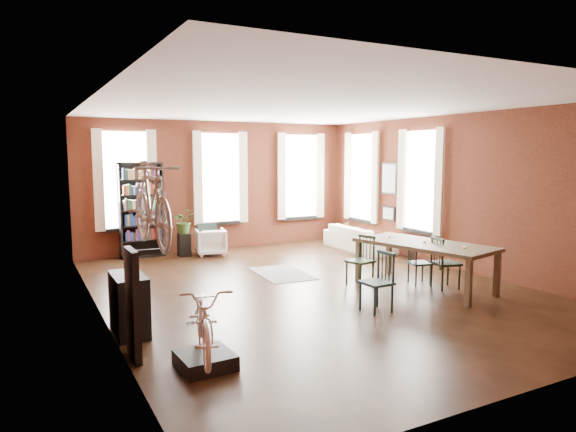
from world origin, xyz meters
TOP-DOWN VIEW (x-y plane):
  - room at (0.25, 0.62)m, footprint 9.00×9.04m
  - dining_table at (1.81, -0.93)m, footprint 1.64×2.61m
  - dining_chair_a at (0.22, -1.64)m, footprint 0.44×0.44m
  - dining_chair_b at (0.93, -0.23)m, footprint 0.50×0.50m
  - dining_chair_c at (2.15, -1.12)m, footprint 0.50×0.50m
  - dining_chair_d at (1.99, -0.64)m, footprint 0.43×0.43m
  - bookshelf at (-2.00, 4.30)m, footprint 1.00×0.32m
  - white_armchair at (-0.52, 3.76)m, footprint 0.78×0.74m
  - cream_sofa at (2.95, 2.60)m, footprint 0.61×2.08m
  - striped_rug at (0.09, 1.24)m, footprint 1.03×1.55m
  - bike_trainer at (-2.75, -2.43)m, footprint 0.61×0.61m
  - bike_wall_rack at (-3.40, -1.80)m, footprint 0.16×0.60m
  - console_table at (-3.28, -0.90)m, footprint 0.40×0.80m
  - plant_stand at (-1.11, 3.93)m, footprint 0.27×0.27m
  - plant_by_sofa at (3.12, 3.56)m, footprint 0.50×0.67m
  - plant_small at (3.15, 0.00)m, footprint 0.39×0.43m
  - bicycle_floor at (-2.76, -2.42)m, footprint 0.72×0.92m
  - bicycle_hung at (-3.15, -1.80)m, footprint 0.47×1.00m
  - plant_on_stand at (-1.11, 3.94)m, footprint 0.67×0.71m

SIDE VIEW (x-z plane):
  - striped_rug at x=0.09m, z-range 0.00..0.01m
  - plant_small at x=3.15m, z-range 0.00..0.14m
  - bike_trainer at x=-2.75m, z-range 0.00..0.17m
  - plant_by_sofa at x=3.12m, z-range 0.00..0.27m
  - plant_stand at x=-1.11m, z-range 0.00..0.54m
  - white_armchair at x=-0.52m, z-range 0.00..0.69m
  - dining_chair_d at x=1.99m, z-range 0.00..0.77m
  - console_table at x=-3.28m, z-range 0.00..0.80m
  - cream_sofa at x=2.95m, z-range 0.00..0.81m
  - dining_table at x=1.81m, z-range 0.00..0.82m
  - dining_chair_b at x=0.93m, z-range 0.00..0.90m
  - dining_chair_a at x=0.22m, z-range 0.00..0.90m
  - dining_chair_c at x=2.15m, z-range 0.00..0.92m
  - bike_wall_rack at x=-3.40m, z-range 0.00..1.30m
  - plant_on_stand at x=-1.11m, z-range 0.54..1.00m
  - bicycle_floor at x=-2.76m, z-range 0.17..1.72m
  - bookshelf at x=-2.00m, z-range 0.00..2.20m
  - bicycle_hung at x=-3.15m, z-range 1.30..2.96m
  - room at x=0.25m, z-range 0.53..3.75m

